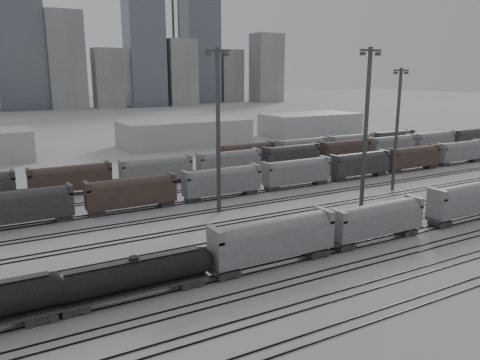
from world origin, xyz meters
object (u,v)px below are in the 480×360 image
hopper_car_b (377,219)px  hopper_car_c (469,198)px  tank_car_b (135,275)px  hopper_car_a (273,238)px  light_mast_c (366,127)px

hopper_car_b → hopper_car_c: bearing=0.0°
tank_car_b → hopper_car_c: bearing=-0.0°
hopper_car_a → hopper_car_b: (16.97, -0.00, -0.29)m
tank_car_b → light_mast_c: 45.58m
hopper_car_c → light_mast_c: (-11.02, 11.93, 10.60)m
hopper_car_b → light_mast_c: (8.55, 11.93, 10.87)m
hopper_car_a → hopper_car_c: hopper_car_a is taller
hopper_car_a → hopper_car_b: bearing=-0.0°
hopper_car_a → hopper_car_b: size_ratio=1.09×
hopper_car_a → hopper_car_c: (36.54, -0.00, -0.03)m
hopper_car_b → tank_car_b: bearing=180.0°
hopper_car_a → light_mast_c: size_ratio=0.61×
hopper_car_b → light_mast_c: light_mast_c is taller
hopper_car_a → hopper_car_c: size_ratio=1.01×
hopper_car_c → light_mast_c: 19.40m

